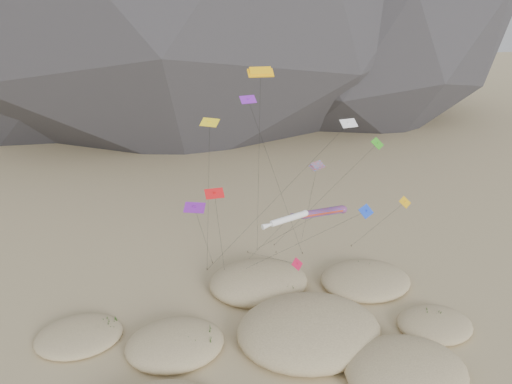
% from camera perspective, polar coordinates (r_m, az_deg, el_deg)
% --- Properties ---
extents(ground, '(500.00, 500.00, 0.00)m').
position_cam_1_polar(ground, '(56.64, 6.04, -19.02)').
color(ground, '#CCB789').
rests_on(ground, ground).
extents(dunes, '(50.08, 36.99, 4.39)m').
position_cam_1_polar(dunes, '(57.91, 3.06, -16.86)').
color(dunes, '#CCB789').
rests_on(dunes, ground).
extents(dune_grass, '(40.36, 30.56, 1.58)m').
position_cam_1_polar(dune_grass, '(58.15, 4.47, -16.61)').
color(dune_grass, black).
rests_on(dune_grass, ground).
extents(kite_stakes, '(23.11, 7.75, 0.30)m').
position_cam_1_polar(kite_stakes, '(75.37, 0.86, -7.39)').
color(kite_stakes, '#3F2D1E').
rests_on(kite_stakes, ground).
extents(rainbow_tube_kite, '(8.09, 14.26, 12.32)m').
position_cam_1_polar(rainbow_tube_kite, '(62.56, 7.38, -2.34)').
color(rainbow_tube_kite, red).
rests_on(rainbow_tube_kite, ground).
extents(white_tube_kite, '(6.36, 12.45, 12.06)m').
position_cam_1_polar(white_tube_kite, '(60.58, 3.52, -3.13)').
color(white_tube_kite, white).
rests_on(white_tube_kite, ground).
extents(orange_parafoil, '(4.19, 12.14, 29.24)m').
position_cam_1_polar(orange_parafoil, '(57.39, 0.52, 13.27)').
color(orange_parafoil, '#FFB30D').
rests_on(orange_parafoil, ground).
extents(multi_parafoil, '(4.91, 15.10, 17.99)m').
position_cam_1_polar(multi_parafoil, '(60.85, 6.97, 2.87)').
color(multi_parafoil, red).
rests_on(multi_parafoil, ground).
extents(delta_kites, '(27.51, 21.77, 26.26)m').
position_cam_1_polar(delta_kites, '(58.88, 4.57, 1.62)').
color(delta_kites, green).
rests_on(delta_kites, ground).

